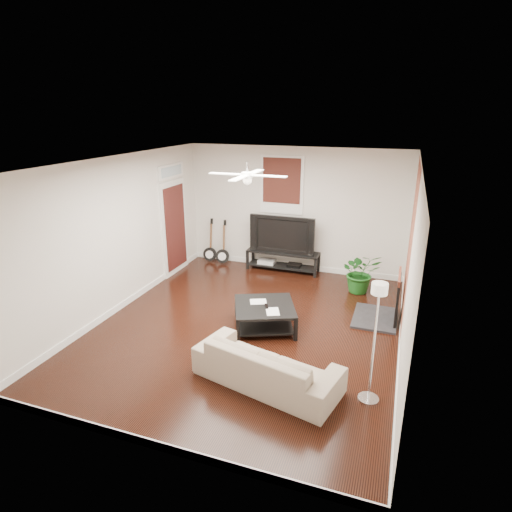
{
  "coord_description": "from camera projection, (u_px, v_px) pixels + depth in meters",
  "views": [
    {
      "loc": [
        2.31,
        -6.14,
        3.56
      ],
      "look_at": [
        0.0,
        0.4,
        1.15
      ],
      "focal_mm": 29.78,
      "sensor_mm": 36.0,
      "label": 1
    }
  ],
  "objects": [
    {
      "name": "floor_lamp",
      "position": [
        374.0,
        344.0,
        5.22
      ],
      "size": [
        0.33,
        0.33,
        1.64
      ],
      "primitive_type": null,
      "rotation": [
        0.0,
        0.0,
        -0.24
      ],
      "color": "silver",
      "rests_on": "floor"
    },
    {
      "name": "coffee_table",
      "position": [
        264.0,
        316.0,
        7.24
      ],
      "size": [
        1.3,
        1.3,
        0.42
      ],
      "primitive_type": "cube",
      "rotation": [
        0.0,
        0.0,
        0.41
      ],
      "color": "black",
      "rests_on": "floor"
    },
    {
      "name": "guitar_right",
      "position": [
        222.0,
        243.0,
        10.13
      ],
      "size": [
        0.38,
        0.31,
        1.07
      ],
      "primitive_type": null,
      "rotation": [
        0.0,
        0.0,
        0.27
      ],
      "color": "black",
      "rests_on": "floor"
    },
    {
      "name": "guitar_left",
      "position": [
        209.0,
        241.0,
        10.27
      ],
      "size": [
        0.36,
        0.28,
        1.07
      ],
      "primitive_type": null,
      "rotation": [
        0.0,
        0.0,
        0.17
      ],
      "color": "black",
      "rests_on": "floor"
    },
    {
      "name": "window_back",
      "position": [
        282.0,
        185.0,
        9.46
      ],
      "size": [
        1.0,
        0.06,
        1.3
      ],
      "primitive_type": "cube",
      "color": "#3F1A11",
      "rests_on": "wall_back"
    },
    {
      "name": "brick_accent",
      "position": [
        410.0,
        247.0,
        7.01
      ],
      "size": [
        0.02,
        2.2,
        2.8
      ],
      "primitive_type": "cube",
      "color": "brown",
      "rests_on": "floor"
    },
    {
      "name": "room",
      "position": [
        248.0,
        249.0,
        6.9
      ],
      "size": [
        5.01,
        6.01,
        2.81
      ],
      "color": "black",
      "rests_on": "ground"
    },
    {
      "name": "sofa",
      "position": [
        267.0,
        364.0,
        5.73
      ],
      "size": [
        2.14,
        1.24,
        0.59
      ],
      "primitive_type": "imported",
      "rotation": [
        0.0,
        0.0,
        2.9
      ],
      "color": "tan",
      "rests_on": "floor"
    },
    {
      "name": "ceiling_fan",
      "position": [
        247.0,
        175.0,
        6.51
      ],
      "size": [
        1.24,
        1.24,
        0.32
      ],
      "primitive_type": null,
      "color": "white",
      "rests_on": "ceiling"
    },
    {
      "name": "tv_stand",
      "position": [
        283.0,
        261.0,
        9.82
      ],
      "size": [
        1.66,
        0.44,
        0.47
      ],
      "primitive_type": "cube",
      "color": "black",
      "rests_on": "floor"
    },
    {
      "name": "potted_plant",
      "position": [
        361.0,
        272.0,
        8.59
      ],
      "size": [
        0.95,
        0.89,
        0.85
      ],
      "primitive_type": "imported",
      "rotation": [
        0.0,
        0.0,
        0.35
      ],
      "color": "#1A5C1C",
      "rests_on": "floor"
    },
    {
      "name": "door_left",
      "position": [
        174.0,
        219.0,
        9.42
      ],
      "size": [
        0.08,
        1.0,
        2.5
      ],
      "primitive_type": "cube",
      "color": "white",
      "rests_on": "wall_left"
    },
    {
      "name": "fireplace",
      "position": [
        386.0,
        296.0,
        7.41
      ],
      "size": [
        0.8,
        1.1,
        0.92
      ],
      "primitive_type": "cube",
      "color": "black",
      "rests_on": "floor"
    },
    {
      "name": "tv",
      "position": [
        284.0,
        233.0,
        9.62
      ],
      "size": [
        1.49,
        0.2,
        0.86
      ],
      "primitive_type": "imported",
      "color": "black",
      "rests_on": "tv_stand"
    }
  ]
}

